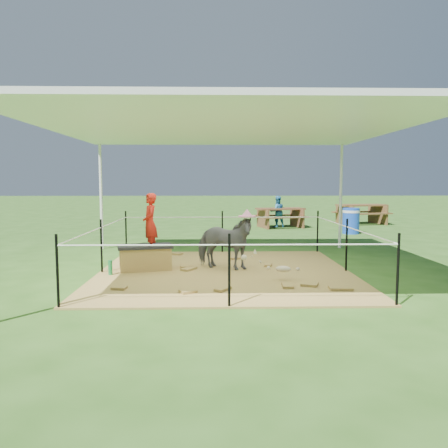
{
  "coord_description": "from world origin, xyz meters",
  "views": [
    {
      "loc": [
        -0.21,
        -7.91,
        1.67
      ],
      "look_at": [
        0.0,
        0.6,
        0.85
      ],
      "focal_mm": 35.0,
      "sensor_mm": 36.0,
      "label": 1
    }
  ],
  "objects_px": {
    "green_bottle": "(110,268)",
    "picnic_table_far": "(361,214)",
    "straw_bale": "(145,259)",
    "distant_person": "(277,212)",
    "pony": "(224,243)",
    "woman": "(150,218)",
    "trash_barrel": "(351,221)",
    "picnic_table_near": "(280,218)",
    "foal": "(283,267)"
  },
  "relations": [
    {
      "from": "trash_barrel",
      "to": "green_bottle",
      "type": "bearing_deg",
      "value": -134.98
    },
    {
      "from": "trash_barrel",
      "to": "picnic_table_near",
      "type": "distance_m",
      "value": 2.82
    },
    {
      "from": "picnic_table_near",
      "to": "distant_person",
      "type": "height_order",
      "value": "distant_person"
    },
    {
      "from": "picnic_table_near",
      "to": "trash_barrel",
      "type": "bearing_deg",
      "value": -58.19
    },
    {
      "from": "green_bottle",
      "to": "picnic_table_near",
      "type": "bearing_deg",
      "value": 62.61
    },
    {
      "from": "woman",
      "to": "distant_person",
      "type": "height_order",
      "value": "woman"
    },
    {
      "from": "woman",
      "to": "trash_barrel",
      "type": "distance_m",
      "value": 8.13
    },
    {
      "from": "straw_bale",
      "to": "distant_person",
      "type": "height_order",
      "value": "distant_person"
    },
    {
      "from": "woman",
      "to": "green_bottle",
      "type": "height_order",
      "value": "woman"
    },
    {
      "from": "straw_bale",
      "to": "trash_barrel",
      "type": "xyz_separation_m",
      "value": [
        5.73,
        5.84,
        0.18
      ]
    },
    {
      "from": "straw_bale",
      "to": "picnic_table_near",
      "type": "relative_size",
      "value": 0.54
    },
    {
      "from": "straw_bale",
      "to": "picnic_table_near",
      "type": "bearing_deg",
      "value": 64.47
    },
    {
      "from": "straw_bale",
      "to": "distant_person",
      "type": "bearing_deg",
      "value": 65.16
    },
    {
      "from": "picnic_table_far",
      "to": "distant_person",
      "type": "height_order",
      "value": "distant_person"
    },
    {
      "from": "green_bottle",
      "to": "picnic_table_far",
      "type": "relative_size",
      "value": 0.14
    },
    {
      "from": "straw_bale",
      "to": "woman",
      "type": "bearing_deg",
      "value": 0.0
    },
    {
      "from": "straw_bale",
      "to": "picnic_table_far",
      "type": "bearing_deg",
      "value": 51.55
    },
    {
      "from": "woman",
      "to": "straw_bale",
      "type": "bearing_deg",
      "value": -104.02
    },
    {
      "from": "picnic_table_far",
      "to": "distant_person",
      "type": "distance_m",
      "value": 3.72
    },
    {
      "from": "green_bottle",
      "to": "picnic_table_near",
      "type": "xyz_separation_m",
      "value": [
        4.29,
        8.28,
        0.2
      ]
    },
    {
      "from": "foal",
      "to": "trash_barrel",
      "type": "bearing_deg",
      "value": 76.24
    },
    {
      "from": "pony",
      "to": "picnic_table_far",
      "type": "distance_m",
      "value": 10.63
    },
    {
      "from": "trash_barrel",
      "to": "picnic_table_far",
      "type": "height_order",
      "value": "trash_barrel"
    },
    {
      "from": "straw_bale",
      "to": "green_bottle",
      "type": "xyz_separation_m",
      "value": [
        -0.55,
        -0.45,
        -0.08
      ]
    },
    {
      "from": "trash_barrel",
      "to": "picnic_table_far",
      "type": "xyz_separation_m",
      "value": [
        1.42,
        3.17,
        -0.02
      ]
    },
    {
      "from": "straw_bale",
      "to": "green_bottle",
      "type": "height_order",
      "value": "straw_bale"
    },
    {
      "from": "straw_bale",
      "to": "trash_barrel",
      "type": "distance_m",
      "value": 8.18
    },
    {
      "from": "straw_bale",
      "to": "foal",
      "type": "relative_size",
      "value": 1.18
    },
    {
      "from": "green_bottle",
      "to": "picnic_table_far",
      "type": "height_order",
      "value": "picnic_table_far"
    },
    {
      "from": "green_bottle",
      "to": "distant_person",
      "type": "xyz_separation_m",
      "value": [
        4.18,
        8.29,
        0.42
      ]
    },
    {
      "from": "picnic_table_far",
      "to": "trash_barrel",
      "type": "bearing_deg",
      "value": -126.48
    },
    {
      "from": "trash_barrel",
      "to": "distant_person",
      "type": "distance_m",
      "value": 2.91
    },
    {
      "from": "woman",
      "to": "green_bottle",
      "type": "xyz_separation_m",
      "value": [
        -0.65,
        -0.45,
        -0.85
      ]
    },
    {
      "from": "pony",
      "to": "picnic_table_far",
      "type": "height_order",
      "value": "pony"
    },
    {
      "from": "picnic_table_far",
      "to": "distant_person",
      "type": "relative_size",
      "value": 1.63
    },
    {
      "from": "woman",
      "to": "picnic_table_near",
      "type": "height_order",
      "value": "woman"
    },
    {
      "from": "woman",
      "to": "pony",
      "type": "relative_size",
      "value": 0.93
    },
    {
      "from": "straw_bale",
      "to": "woman",
      "type": "distance_m",
      "value": 0.77
    },
    {
      "from": "green_bottle",
      "to": "trash_barrel",
      "type": "height_order",
      "value": "trash_barrel"
    },
    {
      "from": "straw_bale",
      "to": "picnic_table_near",
      "type": "height_order",
      "value": "picnic_table_near"
    },
    {
      "from": "pony",
      "to": "trash_barrel",
      "type": "relative_size",
      "value": 1.44
    },
    {
      "from": "picnic_table_near",
      "to": "woman",
      "type": "bearing_deg",
      "value": -128.08
    },
    {
      "from": "pony",
      "to": "foal",
      "type": "bearing_deg",
      "value": -110.51
    },
    {
      "from": "foal",
      "to": "picnic_table_far",
      "type": "relative_size",
      "value": 0.42
    },
    {
      "from": "foal",
      "to": "distant_person",
      "type": "distance_m",
      "value": 8.89
    },
    {
      "from": "green_bottle",
      "to": "trash_barrel",
      "type": "xyz_separation_m",
      "value": [
        6.28,
        6.29,
        0.26
      ]
    },
    {
      "from": "woman",
      "to": "pony",
      "type": "height_order",
      "value": "woman"
    },
    {
      "from": "picnic_table_near",
      "to": "picnic_table_far",
      "type": "xyz_separation_m",
      "value": [
        3.41,
        1.18,
        0.03
      ]
    },
    {
      "from": "straw_bale",
      "to": "trash_barrel",
      "type": "bearing_deg",
      "value": 45.52
    },
    {
      "from": "pony",
      "to": "trash_barrel",
      "type": "bearing_deg",
      "value": -11.39
    }
  ]
}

